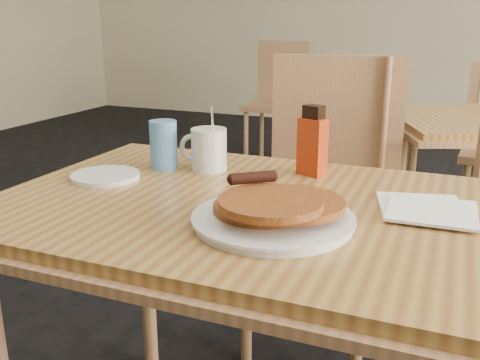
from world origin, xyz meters
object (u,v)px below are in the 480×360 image
at_px(main_table, 257,222).
at_px(pancake_plate, 274,213).
at_px(syrup_bottle, 312,143).
at_px(coffee_mug, 208,149).
at_px(chair_wall_extra, 279,91).
at_px(blue_tumbler, 164,145).
at_px(chair_main_far, 327,177).

height_order(main_table, pancake_plate, pancake_plate).
bearing_deg(syrup_bottle, coffee_mug, -145.89).
height_order(chair_wall_extra, blue_tumbler, chair_wall_extra).
xyz_separation_m(main_table, blue_tumbler, (-0.32, 0.16, 0.11)).
relative_size(main_table, blue_tumbler, 9.40).
relative_size(pancake_plate, coffee_mug, 1.82).
relative_size(chair_wall_extra, coffee_mug, 5.62).
distance_m(main_table, coffee_mug, 0.30).
distance_m(syrup_bottle, blue_tumbler, 0.38).
relative_size(chair_main_far, syrup_bottle, 5.80).
xyz_separation_m(main_table, chair_wall_extra, (-0.98, 3.05, -0.14)).
distance_m(chair_wall_extra, syrup_bottle, 3.00).
height_order(chair_main_far, chair_wall_extra, chair_main_far).
xyz_separation_m(chair_wall_extra, coffee_mug, (0.77, -2.86, 0.24)).
distance_m(chair_wall_extra, pancake_plate, 3.34).
relative_size(coffee_mug, syrup_bottle, 0.98).
bearing_deg(main_table, chair_wall_extra, 107.82).
distance_m(main_table, blue_tumbler, 0.37).
bearing_deg(syrup_bottle, blue_tumbler, -146.09).
distance_m(pancake_plate, syrup_bottle, 0.36).
distance_m(chair_main_far, blue_tumbler, 0.68).
xyz_separation_m(chair_wall_extra, pancake_plate, (1.06, -3.16, 0.20)).
distance_m(chair_main_far, coffee_mug, 0.62).
bearing_deg(chair_wall_extra, blue_tumbler, -76.16).
bearing_deg(chair_wall_extra, pancake_plate, -70.55).
relative_size(pancake_plate, syrup_bottle, 1.78).
xyz_separation_m(main_table, syrup_bottle, (0.05, 0.25, 0.12)).
distance_m(pancake_plate, blue_tumbler, 0.48).
bearing_deg(chair_main_far, blue_tumbler, -129.66).
bearing_deg(pancake_plate, chair_wall_extra, 108.47).
height_order(coffee_mug, blue_tumbler, coffee_mug).
bearing_deg(syrup_bottle, pancake_plate, -65.45).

